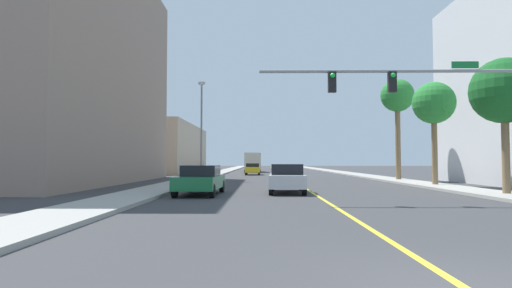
# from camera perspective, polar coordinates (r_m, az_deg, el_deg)

# --- Properties ---
(ground) EXTENTS (192.00, 192.00, 0.00)m
(ground) POSITION_cam_1_polar(r_m,az_deg,el_deg) (47.45, 4.03, -4.41)
(ground) COLOR #38383A
(sidewalk_left) EXTENTS (2.54, 168.00, 0.15)m
(sidewalk_left) POSITION_cam_1_polar(r_m,az_deg,el_deg) (47.74, -6.37, -4.30)
(sidewalk_left) COLOR #9E9B93
(sidewalk_left) RESTS_ON ground
(sidewalk_right) EXTENTS (2.54, 168.00, 0.15)m
(sidewalk_right) POSITION_cam_1_polar(r_m,az_deg,el_deg) (48.70, 14.22, -4.20)
(sidewalk_right) COLOR #9E9B93
(sidewalk_right) RESTS_ON ground
(lane_marking_center) EXTENTS (0.16, 144.00, 0.01)m
(lane_marking_center) POSITION_cam_1_polar(r_m,az_deg,el_deg) (47.45, 4.03, -4.41)
(lane_marking_center) COLOR yellow
(lane_marking_center) RESTS_ON ground
(building_left_near) EXTENTS (12.88, 24.11, 17.75)m
(building_left_near) POSITION_cam_1_polar(r_m,az_deg,el_deg) (35.81, -27.05, 9.46)
(building_left_near) COLOR gray
(building_left_near) RESTS_ON ground
(building_left_far) EXTENTS (17.03, 25.38, 7.04)m
(building_left_far) POSITION_cam_1_polar(r_m,az_deg,el_deg) (64.25, -16.03, -0.65)
(building_left_far) COLOR tan
(building_left_far) RESTS_ON ground
(traffic_signal_mast) EXTENTS (10.62, 0.36, 5.61)m
(traffic_signal_mast) POSITION_cam_1_polar(r_m,az_deg,el_deg) (18.31, 23.35, 6.18)
(traffic_signal_mast) COLOR gray
(traffic_signal_mast) RESTS_ON sidewalk_right
(street_lamp) EXTENTS (0.56, 0.28, 8.34)m
(street_lamp) POSITION_cam_1_polar(r_m,az_deg,el_deg) (35.46, -7.58, 2.59)
(street_lamp) COLOR gray
(street_lamp) RESTS_ON sidewalk_left
(palm_near) EXTENTS (3.15, 3.15, 6.50)m
(palm_near) POSITION_cam_1_polar(r_m,az_deg,el_deg) (23.22, 31.25, 6.23)
(palm_near) COLOR brown
(palm_near) RESTS_ON sidewalk_right
(palm_mid) EXTENTS (2.79, 2.79, 6.82)m
(palm_mid) POSITION_cam_1_polar(r_m,az_deg,el_deg) (29.98, 23.49, 5.09)
(palm_mid) COLOR brown
(palm_mid) RESTS_ON sidewalk_right
(palm_far) EXTENTS (2.81, 2.81, 8.57)m
(palm_far) POSITION_cam_1_polar(r_m,az_deg,el_deg) (37.33, 19.06, 6.11)
(palm_far) COLOR brown
(palm_far) RESTS_ON sidewalk_right
(car_green) EXTENTS (2.09, 4.63, 1.47)m
(car_green) POSITION_cam_1_polar(r_m,az_deg,el_deg) (20.83, -7.73, -4.92)
(car_green) COLOR #196638
(car_green) RESTS_ON ground
(car_silver) EXTENTS (2.03, 4.48, 1.53)m
(car_silver) POSITION_cam_1_polar(r_m,az_deg,el_deg) (21.90, 4.34, -4.77)
(car_silver) COLOR #BCBCC1
(car_silver) RESTS_ON ground
(car_yellow) EXTENTS (1.81, 4.06, 1.40)m
(car_yellow) POSITION_cam_1_polar(r_m,az_deg,el_deg) (50.04, -0.47, -3.47)
(car_yellow) COLOR gold
(car_yellow) RESTS_ON ground
(delivery_truck) EXTENTS (2.72, 8.31, 2.89)m
(delivery_truck) POSITION_cam_1_polar(r_m,az_deg,el_deg) (62.54, -0.54, -2.49)
(delivery_truck) COLOR #194799
(delivery_truck) RESTS_ON ground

